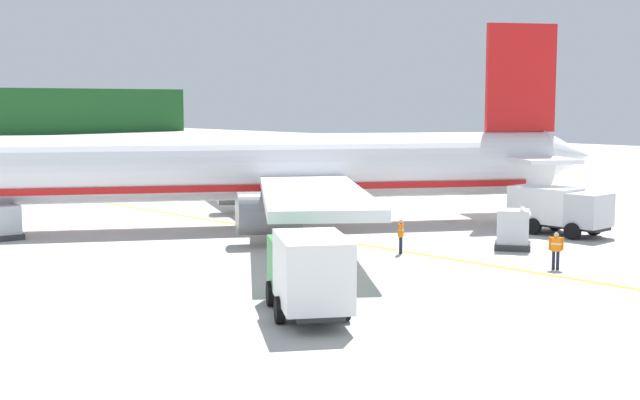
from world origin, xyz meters
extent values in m
cylinder|color=white|center=(18.68, 15.09, 3.50)|extent=(32.14, 22.99, 3.80)
cone|color=white|center=(35.04, 4.30, 3.90)|extent=(4.45, 4.46, 3.23)
cube|color=white|center=(15.32, 6.36, 2.83)|extent=(13.87, 15.41, 0.50)
cylinder|color=slate|center=(15.32, 9.64, 1.63)|extent=(3.88, 3.60, 2.20)
cube|color=white|center=(25.38, 21.62, 2.83)|extent=(11.63, 16.41, 0.50)
cylinder|color=slate|center=(22.37, 20.32, 1.63)|extent=(3.88, 3.60, 2.20)
cube|color=red|center=(32.45, 6.00, 8.65)|extent=(3.87, 2.72, 6.50)
cube|color=white|center=(32.45, 6.00, 3.90)|extent=(8.40, 10.44, 0.24)
cube|color=red|center=(18.68, 15.09, 2.46)|extent=(29.03, 20.85, 0.36)
cylinder|color=black|center=(7.26, 22.62, 0.55)|extent=(1.11, 0.90, 1.10)
cylinder|color=gray|center=(7.26, 22.62, 1.35)|extent=(0.20, 0.20, 0.50)
cylinder|color=black|center=(18.50, 12.09, 0.55)|extent=(1.11, 0.90, 1.10)
cylinder|color=gray|center=(18.50, 12.09, 1.35)|extent=(0.20, 0.20, 0.50)
cylinder|color=black|center=(21.36, 16.43, 0.55)|extent=(1.11, 0.90, 1.10)
cylinder|color=gray|center=(21.36, 16.43, 1.35)|extent=(0.20, 0.20, 0.50)
cube|color=#338C3F|center=(7.88, -0.65, 1.50)|extent=(2.83, 2.73, 1.80)
cube|color=#192333|center=(8.36, 0.05, 1.86)|extent=(1.57, 1.11, 0.94)
cube|color=white|center=(6.31, -2.93, 1.74)|extent=(3.93, 4.33, 2.28)
cube|color=#262628|center=(6.82, -2.19, 0.52)|extent=(4.41, 5.43, 0.16)
cylinder|color=black|center=(6.80, -0.27, 0.45)|extent=(0.74, 0.90, 0.90)
cylinder|color=black|center=(8.62, -1.52, 0.45)|extent=(0.74, 0.90, 0.90)
cylinder|color=black|center=(5.40, -2.30, 0.45)|extent=(0.74, 0.90, 0.90)
cylinder|color=black|center=(7.21, -3.55, 0.45)|extent=(0.74, 0.90, 0.90)
cube|color=silver|center=(28.99, -0.63, 1.50)|extent=(2.24, 1.85, 1.80)
cube|color=#192333|center=(28.97, -1.48, 1.86)|extent=(1.85, 0.13, 0.94)
cube|color=white|center=(29.06, 2.06, 1.58)|extent=(2.29, 3.64, 1.95)
cube|color=#262628|center=(29.04, 1.16, 0.52)|extent=(1.67, 5.42, 0.16)
cylinder|color=black|center=(30.10, -0.36, 0.45)|extent=(0.30, 0.91, 0.90)
cylinder|color=black|center=(27.90, -0.30, 0.45)|extent=(0.30, 0.91, 0.90)
cylinder|color=black|center=(30.16, 2.04, 0.45)|extent=(0.30, 0.91, 0.90)
cylinder|color=black|center=(27.96, 2.09, 0.45)|extent=(0.30, 0.91, 0.90)
cube|color=#333338|center=(6.53, 20.84, 0.15)|extent=(1.99, 1.99, 0.30)
cube|color=#B2B7C1|center=(6.53, 20.84, 1.06)|extent=(1.76, 1.76, 1.51)
cube|color=#333338|center=(23.20, 0.31, 0.15)|extent=(2.38, 2.38, 0.30)
cube|color=silver|center=(23.20, 0.31, 1.13)|extent=(2.10, 2.10, 1.65)
cube|color=silver|center=(23.48, -0.14, 1.80)|extent=(1.64, 1.35, 0.56)
cylinder|color=#191E33|center=(20.08, -4.00, 0.40)|extent=(0.14, 0.14, 0.81)
cylinder|color=#191E33|center=(19.98, -3.85, 0.40)|extent=(0.14, 0.14, 0.81)
cube|color=orange|center=(20.03, -3.93, 1.11)|extent=(0.42, 0.49, 0.61)
cube|color=silver|center=(20.03, -3.93, 1.14)|extent=(0.43, 0.50, 0.06)
sphere|color=tan|center=(20.03, -3.93, 1.53)|extent=(0.22, 0.22, 0.22)
cylinder|color=orange|center=(20.17, -4.16, 1.14)|extent=(0.09, 0.09, 0.58)
cylinder|color=orange|center=(19.89, -3.70, 1.14)|extent=(0.09, 0.09, 0.58)
cylinder|color=#191E33|center=(18.11, 3.25, 0.41)|extent=(0.14, 0.14, 0.83)
cylinder|color=#191E33|center=(18.26, 3.34, 0.41)|extent=(0.14, 0.14, 0.83)
cube|color=orange|center=(18.18, 3.30, 1.14)|extent=(0.49, 0.42, 0.62)
cube|color=silver|center=(18.18, 3.30, 1.17)|extent=(0.50, 0.43, 0.06)
sphere|color=tan|center=(18.18, 3.30, 1.56)|extent=(0.22, 0.22, 0.22)
cylinder|color=orange|center=(17.95, 3.16, 1.17)|extent=(0.09, 0.09, 0.59)
cylinder|color=orange|center=(18.41, 3.44, 1.17)|extent=(0.09, 0.09, 0.59)
cube|color=yellow|center=(18.77, 10.09, 0.01)|extent=(0.30, 60.00, 0.01)
camera|label=1|loc=(-13.15, -23.16, 7.34)|focal=48.53mm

